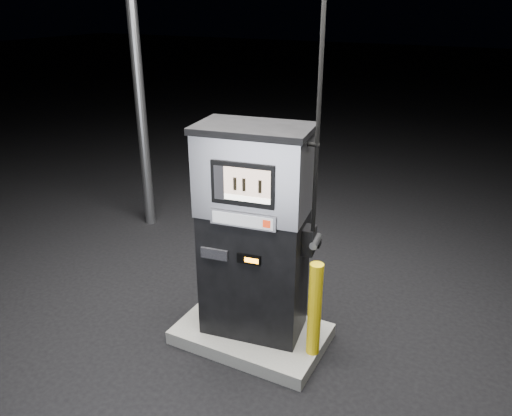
% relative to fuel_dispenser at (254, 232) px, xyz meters
% --- Properties ---
extents(ground, '(80.00, 80.00, 0.00)m').
position_rel_fuel_dispenser_xyz_m(ground, '(-0.01, -0.04, -1.31)').
color(ground, black).
rests_on(ground, ground).
extents(pump_island, '(1.60, 1.00, 0.15)m').
position_rel_fuel_dispenser_xyz_m(pump_island, '(-0.01, -0.04, -1.24)').
color(pump_island, slate).
rests_on(pump_island, ground).
extents(fuel_dispenser, '(1.29, 0.83, 4.70)m').
position_rel_fuel_dispenser_xyz_m(fuel_dispenser, '(0.00, 0.00, 0.00)').
color(fuel_dispenser, black).
rests_on(fuel_dispenser, pump_island).
extents(bollard_left, '(0.11, 0.11, 0.85)m').
position_rel_fuel_dispenser_xyz_m(bollard_left, '(-0.65, 0.06, -0.74)').
color(bollard_left, yellow).
rests_on(bollard_left, pump_island).
extents(bollard_right, '(0.17, 0.17, 1.03)m').
position_rel_fuel_dispenser_xyz_m(bollard_right, '(0.73, -0.11, -0.65)').
color(bollard_right, yellow).
rests_on(bollard_right, pump_island).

